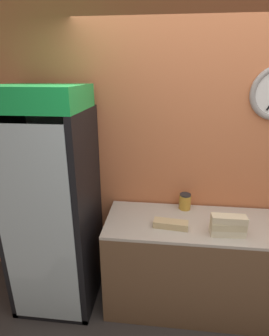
{
  "coord_description": "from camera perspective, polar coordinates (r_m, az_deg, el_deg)",
  "views": [
    {
      "loc": [
        -0.48,
        -1.12,
        2.08
      ],
      "look_at": [
        -0.7,
        0.93,
        1.32
      ],
      "focal_mm": 28.0,
      "sensor_mm": 36.0,
      "label": 1
    }
  ],
  "objects": [
    {
      "name": "sandwich_stack_middle",
      "position": [
        2.2,
        19.71,
        -11.72
      ],
      "size": [
        0.27,
        0.11,
        0.06
      ],
      "color": "beige",
      "rests_on": "sandwich_stack_bottom"
    },
    {
      "name": "beverage_cooler",
      "position": [
        2.42,
        -17.14,
        -5.15
      ],
      "size": [
        0.69,
        0.68,
        1.99
      ],
      "color": "black",
      "rests_on": "ground_plane"
    },
    {
      "name": "sandwich_stack_bottom",
      "position": [
        2.22,
        19.54,
        -12.97
      ],
      "size": [
        0.27,
        0.11,
        0.06
      ],
      "color": "beige",
      "rests_on": "prep_counter"
    },
    {
      "name": "sandwich_flat_left",
      "position": [
        2.22,
        7.88,
        -12.02
      ],
      "size": [
        0.29,
        0.13,
        0.06
      ],
      "color": "tan",
      "rests_on": "prep_counter"
    },
    {
      "name": "sandwich_stack_top",
      "position": [
        2.17,
        19.89,
        -10.44
      ],
      "size": [
        0.26,
        0.09,
        0.06
      ],
      "color": "beige",
      "rests_on": "sandwich_stack_middle"
    },
    {
      "name": "wall_back",
      "position": [
        2.49,
        17.2,
        2.35
      ],
      "size": [
        5.2,
        0.1,
        2.7
      ],
      "color": "#D17547",
      "rests_on": "ground_plane"
    },
    {
      "name": "prep_counter",
      "position": [
        2.62,
        16.32,
        -19.68
      ],
      "size": [
        1.88,
        0.62,
        0.88
      ],
      "color": "brown",
      "rests_on": "ground_plane"
    },
    {
      "name": "condiment_jar",
      "position": [
        2.49,
        10.92,
        -7.17
      ],
      "size": [
        0.11,
        0.11,
        0.15
      ],
      "color": "gold",
      "rests_on": "prep_counter"
    }
  ]
}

